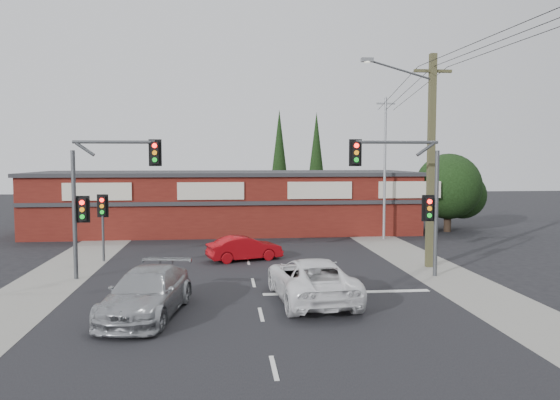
{
  "coord_description": "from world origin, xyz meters",
  "views": [
    {
      "loc": [
        -1.2,
        -21.77,
        5.16
      ],
      "look_at": [
        1.37,
        3.0,
        3.26
      ],
      "focal_mm": 35.0,
      "sensor_mm": 36.0,
      "label": 1
    }
  ],
  "objects": [
    {
      "name": "stop_line",
      "position": [
        3.5,
        -1.5,
        0.01
      ],
      "size": [
        6.5,
        0.35,
        0.01
      ],
      "primitive_type": "cube",
      "color": "silver",
      "rests_on": "ground"
    },
    {
      "name": "traffic_mast_left",
      "position": [
        -6.43,
        2.0,
        3.93
      ],
      "size": [
        3.77,
        0.27,
        5.97
      ],
      "color": "#47494C",
      "rests_on": "ground"
    },
    {
      "name": "power_lines",
      "position": [
        8.47,
        -2.47,
        9.04
      ],
      "size": [
        2.01,
        29.0,
        1.22
      ],
      "color": "black",
      "rests_on": "ground"
    },
    {
      "name": "tree_cluster",
      "position": [
        14.69,
        15.44,
        2.9
      ],
      "size": [
        5.9,
        5.1,
        5.5
      ],
      "color": "#2D2116",
      "rests_on": "ground"
    },
    {
      "name": "lane_dashes",
      "position": [
        0.0,
        9.77,
        0.01
      ],
      "size": [
        0.12,
        57.14,
        0.01
      ],
      "color": "silver",
      "rests_on": "ground"
    },
    {
      "name": "traffic_mast_right",
      "position": [
        6.86,
        1.0,
        3.95
      ],
      "size": [
        3.96,
        0.27,
        5.97
      ],
      "color": "#47494C",
      "rests_on": "ground"
    },
    {
      "name": "pedestal_signal",
      "position": [
        -7.2,
        6.01,
        2.41
      ],
      "size": [
        0.55,
        0.27,
        3.38
      ],
      "color": "#47494C",
      "rests_on": "ground"
    },
    {
      "name": "conifer_far",
      "position": [
        7.0,
        26.0,
        5.48
      ],
      "size": [
        1.8,
        1.8,
        9.25
      ],
      "color": "#2D2116",
      "rests_on": "ground"
    },
    {
      "name": "conifer_near",
      "position": [
        3.5,
        24.0,
        5.48
      ],
      "size": [
        1.8,
        1.8,
        9.25
      ],
      "color": "#2D2116",
      "rests_on": "ground"
    },
    {
      "name": "silver_suv",
      "position": [
        -3.73,
        -3.86,
        0.76
      ],
      "size": [
        3.01,
        5.55,
        1.53
      ],
      "primitive_type": "imported",
      "rotation": [
        0.0,
        0.0,
        -0.17
      ],
      "color": "#A1A4A7",
      "rests_on": "ground"
    },
    {
      "name": "shop_building",
      "position": [
        -0.99,
        16.99,
        2.13
      ],
      "size": [
        27.3,
        8.4,
        4.22
      ],
      "color": "#521510",
      "rests_on": "ground"
    },
    {
      "name": "utility_pole",
      "position": [
        8.36,
        2.99,
        5.4
      ],
      "size": [
        4.38,
        0.59,
        10.0
      ],
      "color": "brown",
      "rests_on": "ground"
    },
    {
      "name": "verge_left",
      "position": [
        -8.5,
        5.0,
        0.01
      ],
      "size": [
        3.0,
        70.0,
        0.02
      ],
      "primitive_type": "cube",
      "color": "gray",
      "rests_on": "ground"
    },
    {
      "name": "verge_right",
      "position": [
        8.5,
        5.0,
        0.01
      ],
      "size": [
        3.0,
        70.0,
        0.02
      ],
      "primitive_type": "cube",
      "color": "gray",
      "rests_on": "ground"
    },
    {
      "name": "road_strip",
      "position": [
        0.0,
        5.0,
        0.01
      ],
      "size": [
        14.0,
        70.0,
        0.01
      ],
      "primitive_type": "cube",
      "color": "black",
      "rests_on": "ground"
    },
    {
      "name": "ground",
      "position": [
        0.0,
        0.0,
        0.0
      ],
      "size": [
        120.0,
        120.0,
        0.0
      ],
      "primitive_type": "plane",
      "color": "black",
      "rests_on": "ground"
    },
    {
      "name": "steel_pole",
      "position": [
        9.0,
        12.0,
        4.7
      ],
      "size": [
        1.2,
        0.16,
        9.0
      ],
      "color": "gray",
      "rests_on": "ground"
    },
    {
      "name": "white_suv",
      "position": [
        1.95,
        -2.47,
        0.78
      ],
      "size": [
        2.97,
        5.75,
        1.55
      ],
      "primitive_type": "imported",
      "rotation": [
        0.0,
        0.0,
        3.21
      ],
      "color": "white",
      "rests_on": "ground"
    },
    {
      "name": "red_sedan",
      "position": [
        -0.16,
        5.6,
        0.62
      ],
      "size": [
        3.98,
        2.4,
        1.24
      ],
      "primitive_type": "imported",
      "rotation": [
        0.0,
        0.0,
        1.88
      ],
      "color": "#9F090F",
      "rests_on": "ground"
    }
  ]
}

